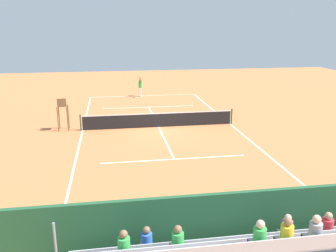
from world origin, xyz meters
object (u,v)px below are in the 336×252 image
at_px(tennis_net, 159,120).
at_px(tennis_ball_far, 144,102).
at_px(courtside_bench, 261,220).
at_px(equipment_bag, 216,236).
at_px(tennis_player, 140,86).
at_px(tennis_ball_near, 137,101).
at_px(umpire_chair, 63,111).
at_px(bleacher_stand, 241,252).
at_px(tennis_racket, 136,97).

bearing_deg(tennis_net, tennis_ball_far, -87.97).
relative_size(courtside_bench, equipment_bag, 2.00).
height_order(tennis_net, tennis_player, tennis_player).
height_order(courtside_bench, tennis_ball_near, courtside_bench).
relative_size(umpire_chair, courtside_bench, 1.19).
xyz_separation_m(umpire_chair, equipment_bag, (-6.23, 13.64, -1.13)).
bearing_deg(tennis_net, courtside_bench, 96.83).
bearing_deg(courtside_bench, equipment_bag, 4.72).
distance_m(bleacher_stand, tennis_ball_far, 23.20).
relative_size(equipment_bag, tennis_ball_near, 13.64).
distance_m(equipment_bag, tennis_racket, 23.61).
bearing_deg(tennis_ball_near, umpire_chair, 57.17).
relative_size(courtside_bench, tennis_ball_far, 27.27).
distance_m(bleacher_stand, tennis_ball_near, 23.99).
distance_m(umpire_chair, equipment_bag, 15.04).
bearing_deg(equipment_bag, tennis_player, -89.24).
bearing_deg(bleacher_stand, umpire_chair, -68.01).
relative_size(tennis_player, tennis_ball_far, 29.18).
bearing_deg(bleacher_stand, tennis_ball_near, -87.78).
bearing_deg(equipment_bag, tennis_net, -89.85).
xyz_separation_m(umpire_chair, courtside_bench, (-7.79, 13.51, -0.76)).
bearing_deg(tennis_ball_near, tennis_racket, -93.12).
bearing_deg(tennis_racket, tennis_player, -129.25).
relative_size(bleacher_stand, equipment_bag, 10.07).
xyz_separation_m(equipment_bag, tennis_player, (0.32, -24.14, 0.84)).
relative_size(tennis_racket, tennis_ball_near, 8.61).
relative_size(equipment_bag, tennis_ball_far, 13.64).
bearing_deg(tennis_racket, courtside_bench, 95.66).
bearing_deg(tennis_racket, equipment_bag, 91.87).
bearing_deg(equipment_bag, tennis_racket, -88.13).
height_order(equipment_bag, tennis_ball_far, equipment_bag).
height_order(bleacher_stand, tennis_player, bleacher_stand).
relative_size(bleacher_stand, courtside_bench, 5.03).
distance_m(tennis_net, umpire_chair, 6.26).
distance_m(tennis_net, tennis_ball_near, 8.62).
xyz_separation_m(umpire_chair, tennis_racket, (-5.47, -9.96, -1.30)).
bearing_deg(equipment_bag, umpire_chair, -65.43).
distance_m(bleacher_stand, equipment_bag, 2.14).
height_order(equipment_bag, tennis_racket, equipment_bag).
distance_m(bleacher_stand, umpire_chair, 16.84).
xyz_separation_m(courtside_bench, equipment_bag, (1.56, 0.13, -0.38)).
bearing_deg(tennis_ball_far, tennis_player, -89.84).
xyz_separation_m(tennis_player, tennis_racket, (0.45, 0.55, -1.00)).
xyz_separation_m(umpire_chair, tennis_ball_near, (-5.38, -8.33, -1.28)).
bearing_deg(equipment_bag, courtside_bench, -175.28).
bearing_deg(tennis_ball_far, umpire_chair, 51.94).
height_order(bleacher_stand, courtside_bench, bleacher_stand).
bearing_deg(courtside_bench, bleacher_stand, 54.85).
height_order(courtside_bench, tennis_ball_far, courtside_bench).
bearing_deg(courtside_bench, tennis_racket, -84.34).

